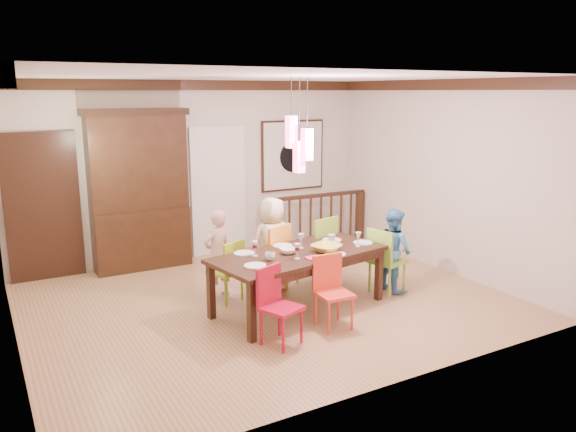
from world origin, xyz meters
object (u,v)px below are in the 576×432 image
chair_far_left (225,266)px  chair_end_right (388,256)px  balustrade (316,220)px  dining_table (299,258)px  person_end_right (393,250)px  china_hutch (139,190)px  person_far_left (217,254)px  person_far_mid (272,244)px

chair_far_left → chair_end_right: chair_end_right is taller
chair_end_right → balustrade: (0.38, 2.44, -0.03)m
dining_table → person_end_right: size_ratio=2.04×
china_hutch → person_far_left: size_ratio=2.05×
chair_end_right → china_hutch: 3.90m
chair_end_right → person_far_mid: size_ratio=0.70×
dining_table → balustrade: (1.75, 2.37, -0.17)m
dining_table → person_end_right: bearing=-10.6°
chair_end_right → balustrade: balustrade is taller
person_far_left → person_far_mid: 0.79m
china_hutch → balustrade: bearing=-6.6°
dining_table → person_far_left: bearing=119.4°
chair_far_left → balustrade: (2.45, 1.65, 0.02)m
chair_far_left → balustrade: balustrade is taller
china_hutch → person_far_mid: bearing=-55.4°
person_far_left → dining_table: bearing=110.7°
balustrade → person_end_right: size_ratio=1.73×
chair_end_right → person_end_right: (0.14, 0.05, 0.05)m
china_hutch → chair_end_right: bearing=-46.7°
chair_end_right → balustrade: bearing=-22.9°
chair_end_right → person_far_left: person_far_left is taller
person_far_left → person_end_right: bearing=139.2°
balustrade → person_far_mid: (-1.70, -1.56, 0.16)m
china_hutch → person_far_left: (0.53, -1.81, -0.64)m
dining_table → balustrade: size_ratio=1.18×
person_far_left → chair_far_left: bearing=80.2°
chair_end_right → china_hutch: china_hutch is taller
chair_far_left → chair_end_right: 2.22m
person_far_mid → person_far_left: bearing=-8.9°
person_far_mid → china_hutch: bearing=-57.6°
chair_far_left → person_far_mid: size_ratio=0.64×
china_hutch → person_end_right: (2.77, -2.74, -0.66)m
dining_table → chair_far_left: bearing=124.9°
dining_table → china_hutch: 3.05m
person_far_mid → chair_end_right: bearing=144.0°
dining_table → chair_far_left: chair_far_left is taller
balustrade → dining_table: bearing=-124.4°
chair_far_left → person_far_mid: 0.78m
balustrade → chair_end_right: bearing=-96.7°
person_end_right → balustrade: bearing=-4.5°
chair_end_right → person_end_right: person_end_right is taller
balustrade → person_end_right: bearing=-93.6°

